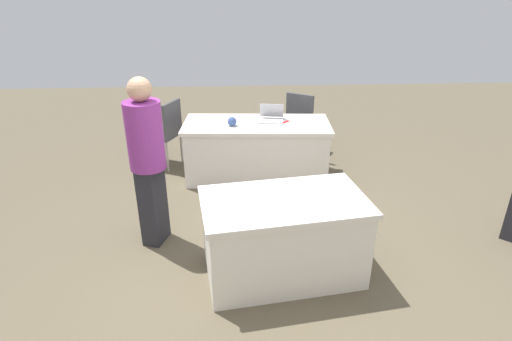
{
  "coord_description": "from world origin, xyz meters",
  "views": [
    {
      "loc": [
        0.11,
        3.19,
        2.46
      ],
      "look_at": [
        -0.07,
        -0.18,
        0.9
      ],
      "focal_mm": 29.21,
      "sensor_mm": 36.0,
      "label": 1
    }
  ],
  "objects_px": {
    "person_attendee_browsing": "(147,156)",
    "scissors_red": "(284,122)",
    "chair_near_front": "(165,129)",
    "yarn_ball": "(232,121)",
    "table_mid_left": "(283,237)",
    "chair_tucked_right": "(303,119)",
    "table_foreground": "(257,150)",
    "laptop_silver": "(271,118)"
  },
  "relations": [
    {
      "from": "table_mid_left",
      "to": "chair_tucked_right",
      "type": "bearing_deg",
      "value": -101.99
    },
    {
      "from": "laptop_silver",
      "to": "table_foreground",
      "type": "bearing_deg",
      "value": 33.22
    },
    {
      "from": "chair_tucked_right",
      "to": "person_attendee_browsing",
      "type": "height_order",
      "value": "person_attendee_browsing"
    },
    {
      "from": "table_foreground",
      "to": "chair_tucked_right",
      "type": "bearing_deg",
      "value": -133.0
    },
    {
      "from": "chair_tucked_right",
      "to": "person_attendee_browsing",
      "type": "relative_size",
      "value": 0.57
    },
    {
      "from": "table_mid_left",
      "to": "person_attendee_browsing",
      "type": "height_order",
      "value": "person_attendee_browsing"
    },
    {
      "from": "scissors_red",
      "to": "laptop_silver",
      "type": "bearing_deg",
      "value": -72.28
    },
    {
      "from": "chair_near_front",
      "to": "yarn_ball",
      "type": "distance_m",
      "value": 1.11
    },
    {
      "from": "chair_near_front",
      "to": "person_attendee_browsing",
      "type": "height_order",
      "value": "person_attendee_browsing"
    },
    {
      "from": "chair_tucked_right",
      "to": "yarn_ball",
      "type": "distance_m",
      "value": 1.39
    },
    {
      "from": "scissors_red",
      "to": "table_mid_left",
      "type": "bearing_deg",
      "value": 39.43
    },
    {
      "from": "table_mid_left",
      "to": "scissors_red",
      "type": "bearing_deg",
      "value": -96.53
    },
    {
      "from": "scissors_red",
      "to": "chair_tucked_right",
      "type": "bearing_deg",
      "value": -159.15
    },
    {
      "from": "chair_near_front",
      "to": "laptop_silver",
      "type": "xyz_separation_m",
      "value": [
        -1.45,
        0.35,
        0.26
      ]
    },
    {
      "from": "chair_near_front",
      "to": "chair_tucked_right",
      "type": "distance_m",
      "value": 2.02
    },
    {
      "from": "chair_near_front",
      "to": "yarn_ball",
      "type": "bearing_deg",
      "value": -95.78
    },
    {
      "from": "chair_tucked_right",
      "to": "laptop_silver",
      "type": "bearing_deg",
      "value": -95.26
    },
    {
      "from": "chair_near_front",
      "to": "yarn_ball",
      "type": "relative_size",
      "value": 8.24
    },
    {
      "from": "table_foreground",
      "to": "chair_tucked_right",
      "type": "height_order",
      "value": "chair_tucked_right"
    },
    {
      "from": "scissors_red",
      "to": "yarn_ball",
      "type": "bearing_deg",
      "value": -36.0
    },
    {
      "from": "table_mid_left",
      "to": "yarn_ball",
      "type": "bearing_deg",
      "value": -77.28
    },
    {
      "from": "yarn_ball",
      "to": "laptop_silver",
      "type": "bearing_deg",
      "value": -160.01
    },
    {
      "from": "chair_near_front",
      "to": "laptop_silver",
      "type": "bearing_deg",
      "value": -79.65
    },
    {
      "from": "table_foreground",
      "to": "chair_near_front",
      "type": "relative_size",
      "value": 2.04
    },
    {
      "from": "table_mid_left",
      "to": "chair_tucked_right",
      "type": "height_order",
      "value": "chair_tucked_right"
    },
    {
      "from": "person_attendee_browsing",
      "to": "laptop_silver",
      "type": "height_order",
      "value": "person_attendee_browsing"
    },
    {
      "from": "laptop_silver",
      "to": "yarn_ball",
      "type": "bearing_deg",
      "value": 28.88
    },
    {
      "from": "table_foreground",
      "to": "laptop_silver",
      "type": "xyz_separation_m",
      "value": [
        -0.2,
        -0.09,
        0.42
      ]
    },
    {
      "from": "table_mid_left",
      "to": "chair_tucked_right",
      "type": "relative_size",
      "value": 1.58
    },
    {
      "from": "table_mid_left",
      "to": "chair_near_front",
      "type": "height_order",
      "value": "chair_near_front"
    },
    {
      "from": "laptop_silver",
      "to": "scissors_red",
      "type": "bearing_deg",
      "value": 160.65
    },
    {
      "from": "person_attendee_browsing",
      "to": "scissors_red",
      "type": "height_order",
      "value": "person_attendee_browsing"
    },
    {
      "from": "chair_tucked_right",
      "to": "person_attendee_browsing",
      "type": "bearing_deg",
      "value": -96.91
    },
    {
      "from": "table_foreground",
      "to": "yarn_ball",
      "type": "height_order",
      "value": "yarn_ball"
    },
    {
      "from": "table_mid_left",
      "to": "person_attendee_browsing",
      "type": "relative_size",
      "value": 0.9
    },
    {
      "from": "chair_tucked_right",
      "to": "yarn_ball",
      "type": "height_order",
      "value": "chair_tucked_right"
    },
    {
      "from": "chair_near_front",
      "to": "chair_tucked_right",
      "type": "height_order",
      "value": "chair_tucked_right"
    },
    {
      "from": "table_foreground",
      "to": "scissors_red",
      "type": "distance_m",
      "value": 0.53
    },
    {
      "from": "person_attendee_browsing",
      "to": "scissors_red",
      "type": "distance_m",
      "value": 2.09
    },
    {
      "from": "table_foreground",
      "to": "scissors_red",
      "type": "bearing_deg",
      "value": 179.71
    },
    {
      "from": "scissors_red",
      "to": "table_foreground",
      "type": "bearing_deg",
      "value": -44.32
    },
    {
      "from": "chair_tucked_right",
      "to": "yarn_ball",
      "type": "bearing_deg",
      "value": -107.56
    }
  ]
}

